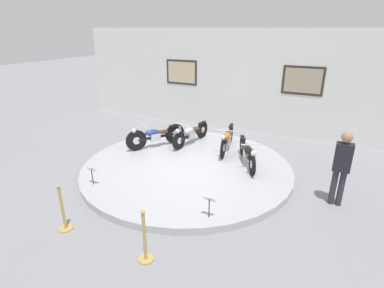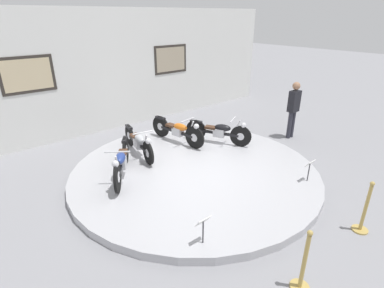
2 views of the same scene
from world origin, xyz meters
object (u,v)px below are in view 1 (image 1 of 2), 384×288
visitor_standing (342,164)px  stanchion_post_right_of_entry (145,244)px  motorcycle_silver (190,133)px  info_placard_front_left (92,171)px  info_placard_front_centre (209,202)px  motorcycle_blue (155,135)px  motorcycle_black (247,153)px  stanchion_post_left_of_entry (63,215)px  motorcycle_orange (227,139)px

visitor_standing → stanchion_post_right_of_entry: 4.56m
motorcycle_silver → info_placard_front_left: motorcycle_silver is taller
stanchion_post_right_of_entry → motorcycle_silver: bearing=107.9°
motorcycle_silver → visitor_standing: 4.84m
info_placard_front_left → info_placard_front_centre: (3.15, 0.00, 0.00)m
stanchion_post_right_of_entry → visitor_standing: bearing=49.7°
motorcycle_silver → stanchion_post_right_of_entry: 5.30m
motorcycle_silver → info_placard_front_left: bearing=-104.4°
motorcycle_blue → visitor_standing: size_ratio=0.95×
motorcycle_black → stanchion_post_left_of_entry: 4.96m
motorcycle_orange → info_placard_front_left: (-2.22, -3.61, -0.02)m
motorcycle_orange → motorcycle_black: size_ratio=1.13×
info_placard_front_left → motorcycle_orange: bearing=58.4°
info_placard_front_left → stanchion_post_right_of_entry: stanchion_post_right_of_entry is taller
stanchion_post_left_of_entry → stanchion_post_right_of_entry: (1.96, 0.00, 0.00)m
motorcycle_black → visitor_standing: size_ratio=0.99×
motorcycle_blue → info_placard_front_left: (-0.03, -2.83, -0.03)m
stanchion_post_left_of_entry → stanchion_post_right_of_entry: bearing=0.0°
motorcycle_black → info_placard_front_centre: 2.82m
motorcycle_silver → info_placard_front_centre: 4.23m
motorcycle_blue → motorcycle_silver: (0.90, 0.77, -0.03)m
info_placard_front_left → stanchion_post_right_of_entry: 2.94m
stanchion_post_left_of_entry → motorcycle_black: bearing=59.4°
info_placard_front_centre → stanchion_post_left_of_entry: (-2.55, -1.44, -0.20)m
motorcycle_orange → visitor_standing: visitor_standing is taller
info_placard_front_centre → motorcycle_orange: bearing=104.4°
motorcycle_orange → stanchion_post_left_of_entry: stanchion_post_left_of_entry is taller
motorcycle_black → visitor_standing: 2.54m
visitor_standing → motorcycle_blue: bearing=171.3°
motorcycle_orange → info_placard_front_centre: 3.73m
info_placard_front_left → info_placard_front_centre: size_ratio=1.00×
motorcycle_orange → info_placard_front_centre: size_ratio=3.87×
motorcycle_black → info_placard_front_left: bearing=-137.8°
motorcycle_blue → motorcycle_silver: 1.19m
motorcycle_silver → stanchion_post_left_of_entry: bearing=-93.8°
visitor_standing → stanchion_post_left_of_entry: size_ratio=1.73×
info_placard_front_left → stanchion_post_left_of_entry: size_ratio=0.50×
motorcycle_black → info_placard_front_left: 4.21m
motorcycle_blue → motorcycle_orange: 2.33m
stanchion_post_left_of_entry → motorcycle_blue: bearing=97.5°
motorcycle_silver → stanchion_post_left_of_entry: stanchion_post_left_of_entry is taller
visitor_standing → motorcycle_black: bearing=160.7°
motorcycle_orange → visitor_standing: bearing=-26.4°
info_placard_front_centre → visitor_standing: 3.10m
motorcycle_black → motorcycle_blue: bearing=179.9°
motorcycle_orange → stanchion_post_left_of_entry: size_ratio=1.93×
motorcycle_blue → info_placard_front_left: motorcycle_blue is taller
info_placard_front_centre → stanchion_post_right_of_entry: 1.57m
motorcycle_blue → motorcycle_black: motorcycle_blue is taller
motorcycle_blue → visitor_standing: 5.52m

